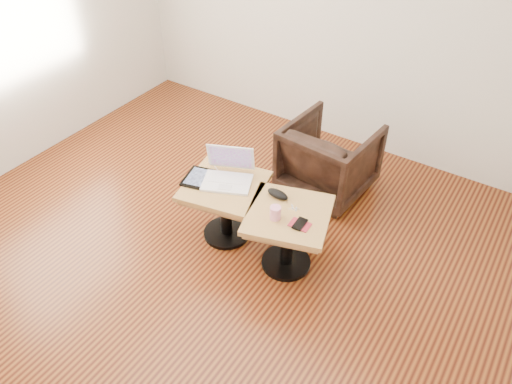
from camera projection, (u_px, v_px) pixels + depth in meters
The scene contains 11 objects.
room_shell at pixel (179, 111), 2.94m from camera, with size 4.52×4.52×2.71m.
side_table_left at pixel (225, 197), 3.82m from camera, with size 0.67×0.67×0.52m.
side_table_right at pixel (288, 226), 3.57m from camera, with size 0.72×0.72×0.52m.
laptop at pixel (228, 174), 3.75m from camera, with size 0.45×0.43×0.25m.
tablet at pixel (198, 178), 3.78m from camera, with size 0.26×0.30×0.02m.
charging_adapter at pixel (211, 160), 3.96m from camera, with size 0.04×0.04×0.02m, color white.
glasses_case at pixel (278, 194), 3.60m from camera, with size 0.18×0.08×0.05m, color black.
striped_cup at pixel (275, 213), 3.41m from camera, with size 0.08×0.08×0.10m, color #F44690.
earbuds_tangle at pixel (294, 208), 3.52m from camera, with size 0.07×0.05×0.01m.
phone_on_sleeve at pixel (300, 224), 3.39m from camera, with size 0.15×0.13×0.02m.
armchair at pixel (329, 158), 4.33m from camera, with size 0.70×0.72×0.65m, color black.
Camera 1 is at (1.79, -1.91, 2.84)m, focal length 35.00 mm.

